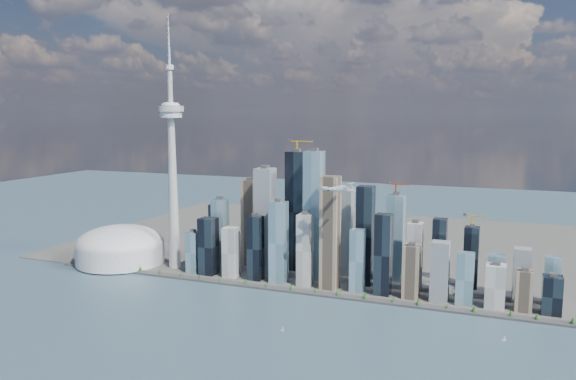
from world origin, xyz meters
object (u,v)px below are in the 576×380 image
at_px(airplane, 337,189).
at_px(sailboat_east, 504,339).
at_px(needle_tower, 172,164).
at_px(sailboat_west, 282,329).
at_px(dome_stadium, 120,247).

height_order(airplane, sailboat_east, airplane).
bearing_deg(needle_tower, sailboat_west, -34.93).
xyz_separation_m(needle_tower, dome_stadium, (-140.00, -10.00, -196.40)).
xyz_separation_m(airplane, sailboat_east, (293.03, -84.79, -206.30)).
distance_m(needle_tower, dome_stadium, 241.40).
relative_size(needle_tower, dome_stadium, 2.75).
bearing_deg(sailboat_west, needle_tower, 149.48).
bearing_deg(dome_stadium, needle_tower, 4.09).
xyz_separation_m(needle_tower, sailboat_east, (692.07, -165.15, -232.62)).
bearing_deg(sailboat_east, needle_tower, 162.15).
xyz_separation_m(sailboat_west, sailboat_east, (331.18, 86.92, 0.22)).
distance_m(dome_stadium, sailboat_east, 847.18).
distance_m(needle_tower, sailboat_west, 497.99).
xyz_separation_m(airplane, sailboat_west, (-38.15, -171.71, -206.52)).
bearing_deg(dome_stadium, sailboat_east, -10.56).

